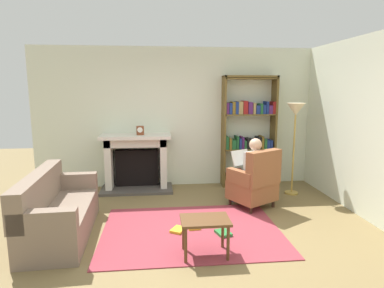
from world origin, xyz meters
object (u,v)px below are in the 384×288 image
object	(u,v)px
sofa_floral	(57,212)
bookshelf	(249,135)
mantel_clock	(140,130)
armchair_reading	(255,182)
seated_reader	(250,169)
fireplace	(137,160)
floor_lamp	(295,117)
side_table	(205,225)

from	to	relation	value
sofa_floral	bookshelf	bearing A→B (deg)	-60.11
mantel_clock	armchair_reading	size ratio (longest dim) A/B	0.17
armchair_reading	sofa_floral	xyz separation A→B (m)	(-2.88, -0.74, -0.10)
bookshelf	seated_reader	bearing A→B (deg)	-103.86
mantel_clock	armchair_reading	world-z (taller)	mantel_clock
fireplace	seated_reader	bearing A→B (deg)	-30.06
armchair_reading	floor_lamp	size ratio (longest dim) A/B	0.58
seated_reader	mantel_clock	bearing A→B (deg)	-58.25
bookshelf	sofa_floral	size ratio (longest dim) A/B	1.25
mantel_clock	fireplace	bearing A→B (deg)	131.40
fireplace	seated_reader	xyz separation A→B (m)	(1.91, -1.10, 0.05)
side_table	floor_lamp	size ratio (longest dim) A/B	0.34
side_table	floor_lamp	distance (m)	3.00
mantel_clock	armchair_reading	distance (m)	2.30
side_table	floor_lamp	world-z (taller)	floor_lamp
floor_lamp	sofa_floral	bearing A→B (deg)	-160.22
side_table	armchair_reading	bearing A→B (deg)	54.85
floor_lamp	bookshelf	bearing A→B (deg)	136.53
fireplace	mantel_clock	distance (m)	0.60
mantel_clock	seated_reader	size ratio (longest dim) A/B	0.14
mantel_clock	bookshelf	bearing A→B (deg)	3.71
seated_reader	floor_lamp	bearing A→B (deg)	179.07
side_table	floor_lamp	xyz separation A→B (m)	(1.91, 2.07, 1.03)
bookshelf	sofa_floral	distance (m)	3.74
seated_reader	sofa_floral	distance (m)	2.96
fireplace	bookshelf	bearing A→B (deg)	0.96
seated_reader	sofa_floral	bearing A→B (deg)	-12.72
mantel_clock	floor_lamp	xyz separation A→B (m)	(2.77, -0.49, 0.26)
mantel_clock	bookshelf	distance (m)	2.11
fireplace	mantel_clock	bearing A→B (deg)	-48.60
fireplace	side_table	world-z (taller)	fireplace
side_table	bookshelf	bearing A→B (deg)	65.17
armchair_reading	floor_lamp	world-z (taller)	floor_lamp
armchair_reading	floor_lamp	bearing A→B (deg)	-174.68
sofa_floral	mantel_clock	bearing A→B (deg)	-31.11
armchair_reading	side_table	bearing A→B (deg)	25.50
sofa_floral	side_table	distance (m)	1.99
fireplace	floor_lamp	world-z (taller)	floor_lamp
side_table	seated_reader	bearing A→B (deg)	58.17
bookshelf	floor_lamp	xyz separation A→B (m)	(0.66, -0.63, 0.40)
mantel_clock	floor_lamp	bearing A→B (deg)	-10.11
seated_reader	side_table	distance (m)	1.85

